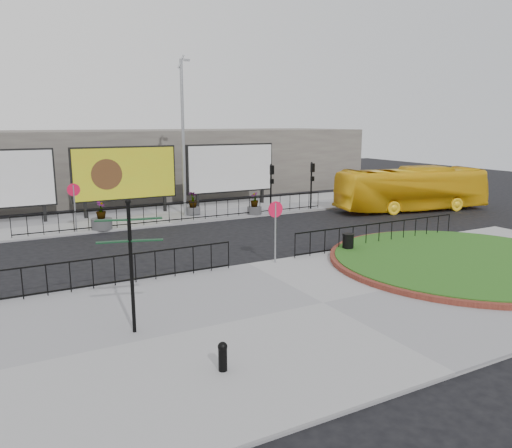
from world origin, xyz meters
TOP-DOWN VIEW (x-y plane):
  - ground at (0.00, 0.00)m, footprint 90.00×90.00m
  - pavement_near at (0.00, -5.00)m, footprint 30.00×10.00m
  - pavement_far at (0.00, 12.00)m, footprint 44.00×6.00m
  - brick_edge at (7.50, -4.00)m, footprint 10.40×10.40m
  - grass_lawn at (7.50, -4.00)m, footprint 10.00×10.00m
  - railing_near_left at (-6.00, -0.30)m, footprint 10.00×0.10m
  - railing_near_right at (6.50, -0.30)m, footprint 9.00×0.10m
  - railing_far at (1.00, 9.30)m, footprint 18.00×0.10m
  - speed_sign_far at (-5.00, 9.40)m, footprint 0.64×0.07m
  - speed_sign_near at (1.00, -0.40)m, footprint 0.64×0.07m
  - billboard_mid at (-1.50, 12.97)m, footprint 6.20×0.31m
  - billboard_right at (5.50, 12.97)m, footprint 6.20×0.31m
  - lamp_post at (1.51, 11.00)m, footprint 0.74×0.18m
  - signal_pole_a at (6.50, 9.34)m, footprint 0.22×0.26m
  - signal_pole_b at (9.50, 9.34)m, footprint 0.22×0.26m
  - building_backdrop at (0.00, 22.00)m, footprint 40.00×10.00m
  - fingerpost_sign at (-5.72, -4.38)m, footprint 1.68×0.68m
  - bollard at (-4.54, -7.43)m, footprint 0.22×0.22m
  - litter_bin at (4.50, -0.60)m, footprint 0.51×0.51m
  - bus at (15.16, 6.27)m, footprint 10.34×4.32m
  - planter_a at (-3.73, 9.40)m, footprint 1.07×1.07m
  - planter_b at (2.00, 11.00)m, footprint 0.86×0.86m
  - planter_c at (5.35, 9.40)m, footprint 0.87×0.87m

SIDE VIEW (x-z plane):
  - ground at x=0.00m, z-range 0.00..0.00m
  - pavement_near at x=0.00m, z-range 0.00..0.12m
  - pavement_far at x=0.00m, z-range 0.00..0.12m
  - brick_edge at x=7.50m, z-range 0.12..0.30m
  - grass_lawn at x=7.50m, z-range 0.12..0.34m
  - bollard at x=-4.54m, z-range 0.15..0.84m
  - litter_bin at x=4.50m, z-range 0.12..0.97m
  - planter_a at x=-3.73m, z-range -0.14..1.33m
  - planter_c at x=5.35m, z-range -0.06..1.29m
  - planter_b at x=2.00m, z-range -0.04..1.37m
  - railing_near_left at x=-6.00m, z-range 0.12..1.22m
  - railing_near_right at x=6.50m, z-range 0.12..1.22m
  - railing_far at x=1.00m, z-range 0.12..1.22m
  - bus at x=15.16m, z-range 0.00..2.81m
  - speed_sign_far at x=-5.00m, z-range 0.68..3.15m
  - speed_sign_near at x=1.00m, z-range 0.68..3.15m
  - signal_pole_a at x=6.50m, z-range 0.60..3.60m
  - signal_pole_b at x=9.50m, z-range 0.60..3.60m
  - fingerpost_sign at x=-5.72m, z-range 0.49..4.09m
  - building_backdrop at x=0.00m, z-range 0.00..5.00m
  - billboard_mid at x=-1.50m, z-range 0.55..4.65m
  - billboard_right at x=5.50m, z-range 0.55..4.65m
  - lamp_post at x=1.51m, z-range 0.21..9.44m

